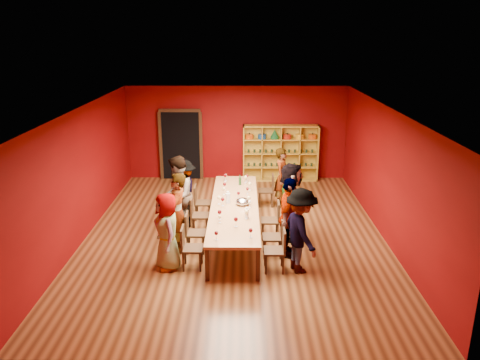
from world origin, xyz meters
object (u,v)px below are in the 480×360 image
person_left_3 (185,190)px  wine_bottle (240,181)px  person_right_2 (291,201)px  person_right_4 (282,177)px  spittoon_bowl (243,202)px  person_right_0 (301,231)px  tasting_table (234,207)px  chair_person_left_2 (197,213)px  person_left_1 (177,213)px  chair_person_left_0 (188,245)px  chair_person_right_2 (274,218)px  shelving_unit (280,150)px  person_right_1 (288,218)px  chair_person_right_4 (269,188)px  person_left_2 (178,195)px  chair_person_left_3 (200,201)px  chair_person_right_1 (276,234)px  chair_person_left_1 (192,230)px  chair_person_right_0 (278,248)px  person_left_0 (167,231)px

person_left_3 → wine_bottle: (1.40, 0.52, 0.07)m
person_right_2 → person_right_4: size_ratio=1.11×
spittoon_bowl → person_right_0: bearing=-56.7°
tasting_table → person_left_3: size_ratio=2.87×
tasting_table → chair_person_left_2: size_ratio=5.06×
person_right_0 → wine_bottle: size_ratio=6.25×
person_left_1 → chair_person_left_2: 1.13m
wine_bottle → spittoon_bowl: bearing=-87.2°
chair_person_left_0 → chair_person_right_2: 2.33m
shelving_unit → chair_person_left_2: shelving_unit is taller
person_right_1 → wine_bottle: bearing=36.4°
shelving_unit → person_left_1: (-2.61, -5.22, -0.09)m
chair_person_right_4 → wine_bottle: 0.98m
person_left_2 → person_right_2: 2.66m
chair_person_left_3 → person_left_3: person_left_3 is taller
person_right_0 → chair_person_right_1: person_right_0 is taller
wine_bottle → person_right_2: bearing=-54.9°
wine_bottle → chair_person_right_4: bearing=29.4°
chair_person_left_1 → person_right_2: 2.36m
chair_person_left_1 → person_right_0: size_ratio=0.51×
chair_person_left_1 → person_left_1: size_ratio=0.50×
person_left_2 → chair_person_left_3: size_ratio=2.12×
chair_person_right_0 → chair_person_right_2: size_ratio=1.00×
person_left_2 → chair_person_right_2: bearing=86.2°
chair_person_left_1 → person_left_2: person_left_2 is taller
chair_person_left_0 → person_left_2: person_left_2 is taller
wine_bottle → chair_person_left_1: bearing=-113.3°
person_left_2 → person_right_4: 3.19m
shelving_unit → chair_person_left_2: (-2.31, -4.20, -0.49)m
chair_person_right_4 → person_left_0: bearing=-122.0°
chair_person_left_3 → person_right_1: 2.95m
person_left_2 → wine_bottle: bearing=137.0°
chair_person_left_0 → chair_person_right_1: 1.90m
person_left_0 → person_right_4: person_right_4 is taller
person_right_0 → person_left_3: bearing=26.5°
chair_person_right_4 → chair_person_right_1: bearing=-90.0°
tasting_table → person_right_2: size_ratio=2.46×
chair_person_left_1 → person_left_1: person_left_1 is taller
tasting_table → person_right_2: (1.30, -0.18, 0.21)m
chair_person_left_2 → person_left_2: 0.62m
person_left_0 → chair_person_right_2: bearing=100.8°
person_left_0 → chair_person_right_2: person_left_0 is taller
tasting_table → person_left_2: 1.37m
chair_person_left_0 → shelving_unit: bearing=68.9°
chair_person_right_0 → person_right_1: (0.25, 0.65, 0.38)m
tasting_table → chair_person_left_2: bearing=172.8°
chair_person_right_2 → chair_person_right_4: size_ratio=1.00×
chair_person_left_1 → chair_person_right_2: bearing=21.5°
person_left_1 → person_left_3: size_ratio=1.14×
person_right_0 → spittoon_bowl: person_right_0 is taller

